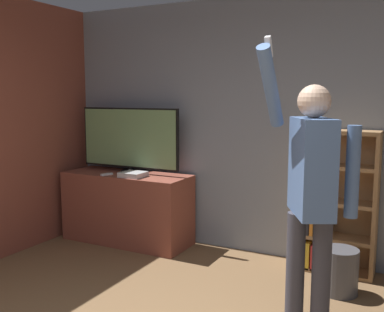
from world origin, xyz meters
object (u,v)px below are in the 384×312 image
game_console (133,174)px  waste_bin (339,271)px  television (130,139)px  bookshelf (330,205)px  person (311,186)px

game_console → waste_bin: 2.33m
television → bookshelf: television is taller
television → waste_bin: television is taller
game_console → person: (2.14, -0.98, 0.25)m
waste_bin → game_console: bearing=175.8°
television → game_console: 0.45m
person → waste_bin: (0.09, 0.82, -0.88)m
television → person: 2.62m
bookshelf → television: bearing=-177.4°
television → bookshelf: bearing=2.6°
television → waste_bin: bearing=-8.7°
game_console → person: person is taller
television → bookshelf: size_ratio=0.93×
bookshelf → waste_bin: size_ratio=3.50×
television → game_console: (0.18, -0.21, -0.36)m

